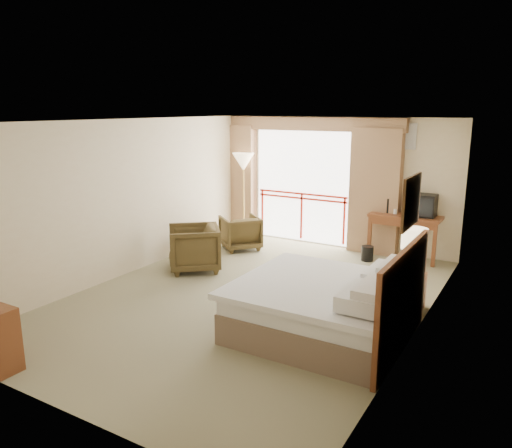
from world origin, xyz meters
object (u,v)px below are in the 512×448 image
Objects in this scene: bed at (327,306)px; armchair_near at (195,270)px; table_lamp at (414,240)px; tv at (423,205)px; armchair_far at (240,249)px; nightstand at (410,292)px; wastebasket at (367,253)px; desk at (406,224)px; side_table at (201,240)px; floor_lamp at (243,165)px.

bed is 3.34m from armchair_near.
armchair_near is at bearing -177.17° from table_lamp.
table_lamp is 2.50m from tv.
armchair_near reaches higher than armchair_far.
nightstand is at bearing -80.72° from tv.
wastebasket is (-1.28, 1.99, -0.12)m from nightstand.
nightstand is (0.74, 1.37, -0.11)m from bed.
bed reaches higher than desk.
nightstand is 4.22m from side_table.
armchair_near is (-3.09, 1.23, -0.38)m from bed.
table_lamp is at bearing 109.85° from armchair_far.
armchair_near is at bearing -178.46° from nightstand.
desk reaches higher than side_table.
desk is at bearing 167.38° from tv.
side_table is at bearing 172.94° from table_lamp.
bed is at bearing -29.29° from side_table.
bed is 3.28× the size of table_lamp.
armchair_near is at bearing -79.01° from floor_lamp.
desk reaches higher than armchair_far.
table_lamp reaches higher than wastebasket.
bed is 1.56m from nightstand.
bed is 3.95m from desk.
tv is 4.44m from armchair_near.
wastebasket is 0.32× the size of armchair_near.
nightstand reaches higher than side_table.
side_table is at bearing -86.15° from floor_lamp.
table_lamp is at bearing -80.53° from tv.
armchair_near is at bearing 40.53° from armchair_far.
desk is (0.01, 3.94, 0.30)m from bed.
tv is (0.31, 3.88, 0.71)m from bed.
table_lamp is at bearing 89.46° from nightstand.
floor_lamp is at bearing 93.85° from side_table.
tv is (0.30, -0.07, 0.40)m from desk.
floor_lamp is (-3.57, 3.70, 1.26)m from bed.
table_lamp is (0.00, 0.05, 0.77)m from nightstand.
table_lamp reaches higher than side_table.
tv reaches higher than side_table.
nightstand is 2.67m from tv.
tv is 3.73m from armchair_far.
side_table is (-0.36, 0.71, 0.34)m from armchair_near.
desk is 0.97m from wastebasket.
floor_lamp is at bearing 133.95° from bed.
nightstand is 2.71m from desk.
desk is 3.71m from floor_lamp.
table_lamp reaches higher than armchair_near.
floor_lamp reaches higher than bed.
wastebasket is 3.23m from side_table.
bed is at bearing -46.05° from floor_lamp.
floor_lamp reaches higher than wastebasket.
wastebasket is (-0.86, -0.52, -0.94)m from tv.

